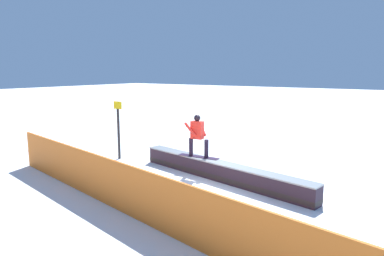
{
  "coord_description": "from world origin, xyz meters",
  "views": [
    {
      "loc": [
        -5.25,
        9.39,
        3.49
      ],
      "look_at": [
        0.47,
        0.91,
        1.78
      ],
      "focal_mm": 32.41,
      "sensor_mm": 36.0,
      "label": 1
    }
  ],
  "objects": [
    {
      "name": "safety_fence",
      "position": [
        0.0,
        3.73,
        0.63
      ],
      "size": [
        13.33,
        2.6,
        1.27
      ],
      "primitive_type": "cube",
      "rotation": [
        0.0,
        0.0,
        -0.19
      ],
      "color": "orange",
      "rests_on": "ground_plane"
    },
    {
      "name": "ground_plane",
      "position": [
        0.0,
        0.0,
        0.0
      ],
      "size": [
        120.0,
        120.0,
        0.0
      ],
      "primitive_type": "plane",
      "color": "white"
    },
    {
      "name": "snowboarder",
      "position": [
        0.98,
        -0.17,
        1.37
      ],
      "size": [
        1.48,
        0.48,
        1.44
      ],
      "color": "black",
      "rests_on": "grind_box"
    },
    {
      "name": "trail_marker",
      "position": [
        4.67,
        -0.13,
        1.22
      ],
      "size": [
        0.4,
        0.1,
        2.29
      ],
      "color": "#262628",
      "rests_on": "ground_plane"
    },
    {
      "name": "grind_box",
      "position": [
        0.0,
        0.0,
        0.27
      ],
      "size": [
        6.6,
        1.74,
        0.59
      ],
      "color": "#281E2C",
      "rests_on": "ground_plane"
    }
  ]
}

